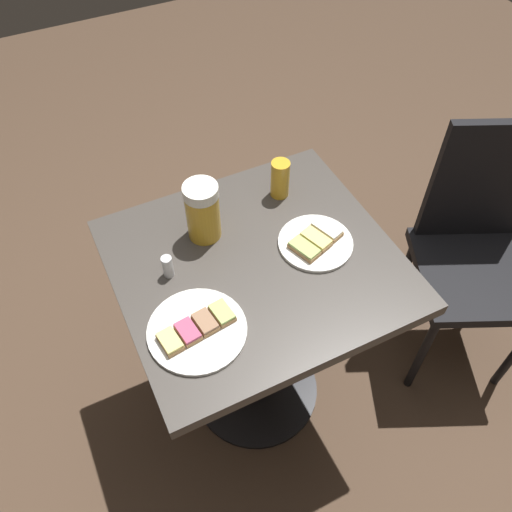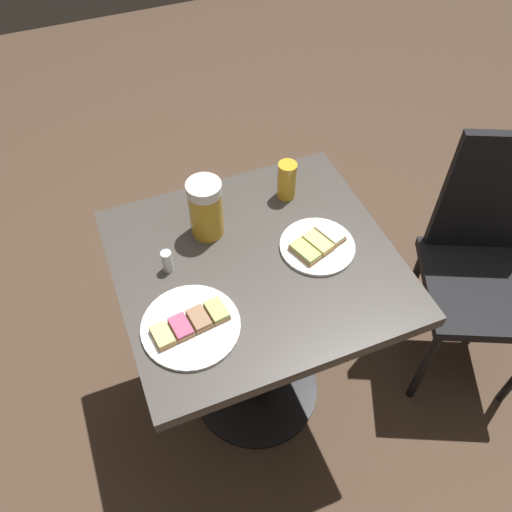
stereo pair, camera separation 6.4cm
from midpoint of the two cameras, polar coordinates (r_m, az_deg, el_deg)
The scene contains 8 objects.
ground_plane at distance 1.97m, azimuth -0.96°, elevation -14.18°, with size 6.00×6.00×0.00m, color #4C3828.
cafe_table at distance 1.49m, azimuth -1.24°, elevation -4.96°, with size 0.65×0.71×0.74m.
plate_near at distance 1.38m, azimuth 5.14°, elevation 1.52°, with size 0.20×0.20×0.03m.
plate_far at distance 1.23m, azimuth -7.91°, elevation -7.92°, with size 0.23×0.23×0.03m.
beer_mug at distance 1.35m, azimuth -7.15°, elevation 4.90°, with size 0.14×0.09×0.17m.
beer_glass_small at distance 1.47m, azimuth 1.36°, elevation 8.31°, with size 0.05×0.05×0.11m, color gold.
salt_shaker at distance 1.31m, azimuth -10.91°, elevation -1.16°, with size 0.03×0.03×0.06m, color silver.
cafe_chair at distance 1.81m, azimuth 21.97°, elevation 1.31°, with size 0.50×0.50×0.91m.
Camera 1 is at (0.76, -0.37, 1.78)m, focal length 36.98 mm.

